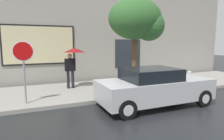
{
  "coord_description": "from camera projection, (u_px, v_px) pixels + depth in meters",
  "views": [
    {
      "loc": [
        -3.92,
        -6.22,
        2.41
      ],
      "look_at": [
        -0.48,
        1.8,
        1.2
      ],
      "focal_mm": 31.9,
      "sensor_mm": 36.0,
      "label": 1
    }
  ],
  "objects": [
    {
      "name": "ground_plane",
      "position": [
        142.0,
        107.0,
        7.52
      ],
      "size": [
        60.0,
        60.0,
        0.0
      ],
      "primitive_type": "plane",
      "color": "black"
    },
    {
      "name": "sidewalk",
      "position": [
        111.0,
        88.0,
        10.24
      ],
      "size": [
        20.0,
        4.0,
        0.15
      ],
      "primitive_type": "cube",
      "color": "gray",
      "rests_on": "ground"
    },
    {
      "name": "building_facade",
      "position": [
        95.0,
        25.0,
        12.04
      ],
      "size": [
        20.0,
        0.67,
        7.0
      ],
      "color": "#9E998E",
      "rests_on": "ground"
    },
    {
      "name": "parked_car",
      "position": [
        154.0,
        87.0,
        7.57
      ],
      "size": [
        4.36,
        1.91,
        1.46
      ],
      "color": "#B7BABF",
      "rests_on": "ground"
    },
    {
      "name": "fire_hydrant",
      "position": [
        189.0,
        77.0,
        11.06
      ],
      "size": [
        0.3,
        0.44,
        0.71
      ],
      "color": "white",
      "rests_on": "sidewalk"
    },
    {
      "name": "pedestrian_with_umbrella",
      "position": [
        73.0,
        56.0,
        9.78
      ],
      "size": [
        1.05,
        1.05,
        2.0
      ],
      "color": "black",
      "rests_on": "sidewalk"
    },
    {
      "name": "street_tree",
      "position": [
        138.0,
        21.0,
        8.89
      ],
      "size": [
        2.46,
        2.09,
        4.23
      ],
      "color": "#4C3823",
      "rests_on": "sidewalk"
    },
    {
      "name": "stop_sign",
      "position": [
        23.0,
        60.0,
        7.18
      ],
      "size": [
        0.76,
        0.1,
        2.33
      ],
      "color": "gray",
      "rests_on": "sidewalk"
    }
  ]
}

